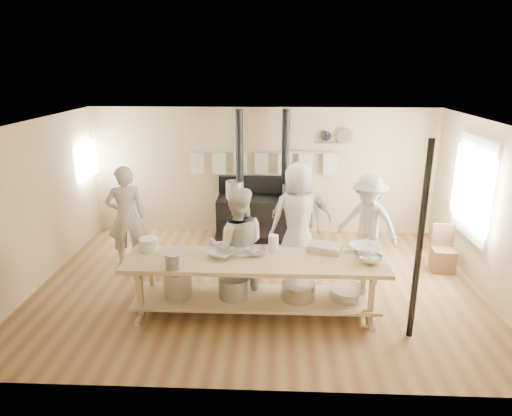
# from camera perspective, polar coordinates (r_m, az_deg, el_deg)

# --- Properties ---
(ground) EXTENTS (7.00, 7.00, 0.00)m
(ground) POSITION_cam_1_polar(r_m,az_deg,el_deg) (7.49, 0.25, -9.56)
(ground) COLOR brown
(ground) RESTS_ON ground
(room_shell) EXTENTS (7.00, 7.00, 7.00)m
(room_shell) POSITION_cam_1_polar(r_m,az_deg,el_deg) (6.90, 0.27, 2.52)
(room_shell) COLOR tan
(room_shell) RESTS_ON ground
(window_right) EXTENTS (0.09, 1.50, 1.65)m
(window_right) POSITION_cam_1_polar(r_m,az_deg,el_deg) (8.16, 25.61, 2.25)
(window_right) COLOR beige
(window_right) RESTS_ON ground
(left_opening) EXTENTS (0.00, 0.90, 0.90)m
(left_opening) POSITION_cam_1_polar(r_m,az_deg,el_deg) (9.59, -20.39, 5.57)
(left_opening) COLOR white
(left_opening) RESTS_ON ground
(stove) EXTENTS (1.90, 0.75, 2.60)m
(stove) POSITION_cam_1_polar(r_m,az_deg,el_deg) (9.24, 0.74, -0.67)
(stove) COLOR black
(stove) RESTS_ON ground
(towel_rail) EXTENTS (3.00, 0.04, 0.47)m
(towel_rail) POSITION_cam_1_polar(r_m,az_deg,el_deg) (9.25, 0.86, 5.99)
(towel_rail) COLOR tan
(towel_rail) RESTS_ON ground
(back_wall_shelf) EXTENTS (0.63, 0.14, 0.32)m
(back_wall_shelf) POSITION_cam_1_polar(r_m,az_deg,el_deg) (9.28, 10.06, 8.56)
(back_wall_shelf) COLOR tan
(back_wall_shelf) RESTS_ON ground
(prep_table) EXTENTS (3.60, 0.90, 0.85)m
(prep_table) POSITION_cam_1_polar(r_m,az_deg,el_deg) (6.45, -0.14, -9.09)
(prep_table) COLOR tan
(prep_table) RESTS_ON ground
(support_post) EXTENTS (0.08, 0.08, 2.60)m
(support_post) POSITION_cam_1_polar(r_m,az_deg,el_deg) (5.99, 19.78, -4.21)
(support_post) COLOR black
(support_post) RESTS_ON ground
(cook_far_left) EXTENTS (0.76, 0.62, 1.80)m
(cook_far_left) POSITION_cam_1_polar(r_m,az_deg,el_deg) (8.17, -15.91, -1.05)
(cook_far_left) COLOR beige
(cook_far_left) RESTS_ON ground
(cook_left) EXTENTS (0.93, 0.76, 1.77)m
(cook_left) POSITION_cam_1_polar(r_m,az_deg,el_deg) (6.65, -2.35, -4.78)
(cook_left) COLOR beige
(cook_left) RESTS_ON ground
(cook_center) EXTENTS (1.04, 0.82, 1.88)m
(cook_center) POSITION_cam_1_polar(r_m,az_deg,el_deg) (7.70, 5.23, -1.25)
(cook_center) COLOR beige
(cook_center) RESTS_ON ground
(cook_right) EXTENTS (1.12, 0.69, 1.78)m
(cook_right) POSITION_cam_1_polar(r_m,az_deg,el_deg) (7.92, 5.69, -1.09)
(cook_right) COLOR beige
(cook_right) RESTS_ON ground
(cook_by_window) EXTENTS (1.24, 1.11, 1.67)m
(cook_by_window) POSITION_cam_1_polar(r_m,az_deg,el_deg) (7.99, 13.79, -1.79)
(cook_by_window) COLOR beige
(cook_by_window) RESTS_ON ground
(chair) EXTENTS (0.40, 0.40, 0.80)m
(chair) POSITION_cam_1_polar(r_m,az_deg,el_deg) (8.51, 22.29, -5.76)
(chair) COLOR #513720
(chair) RESTS_ON ground
(bowl_white_a) EXTENTS (0.48, 0.48, 0.09)m
(bowl_white_a) POSITION_cam_1_polar(r_m,az_deg,el_deg) (6.39, -4.38, -5.70)
(bowl_white_a) COLOR white
(bowl_white_a) RESTS_ON prep_table
(bowl_steel_a) EXTENTS (0.40, 0.40, 0.09)m
(bowl_steel_a) POSITION_cam_1_polar(r_m,az_deg,el_deg) (6.43, 0.00, -5.52)
(bowl_steel_a) COLOR silver
(bowl_steel_a) RESTS_ON prep_table
(bowl_white_b) EXTENTS (0.53, 0.53, 0.10)m
(bowl_white_b) POSITION_cam_1_polar(r_m,az_deg,el_deg) (6.71, 13.46, -4.93)
(bowl_white_b) COLOR white
(bowl_white_b) RESTS_ON prep_table
(bowl_steel_b) EXTENTS (0.36, 0.36, 0.10)m
(bowl_steel_b) POSITION_cam_1_polar(r_m,az_deg,el_deg) (6.38, 14.05, -6.19)
(bowl_steel_b) COLOR silver
(bowl_steel_b) RESTS_ON prep_table
(roasting_pan) EXTENTS (0.53, 0.44, 0.10)m
(roasting_pan) POSITION_cam_1_polar(r_m,az_deg,el_deg) (6.63, 8.60, -4.94)
(roasting_pan) COLOR #B2B2B7
(roasting_pan) RESTS_ON prep_table
(mixing_bowl_large) EXTENTS (0.50, 0.50, 0.13)m
(mixing_bowl_large) POSITION_cam_1_polar(r_m,az_deg,el_deg) (6.58, -2.01, -4.76)
(mixing_bowl_large) COLOR silver
(mixing_bowl_large) RESTS_ON prep_table
(bucket_galv) EXTENTS (0.27, 0.27, 0.21)m
(bucket_galv) POSITION_cam_1_polar(r_m,az_deg,el_deg) (6.10, -10.23, -6.52)
(bucket_galv) COLOR gray
(bucket_galv) RESTS_ON prep_table
(deep_bowl_enamel) EXTENTS (0.35, 0.35, 0.17)m
(deep_bowl_enamel) POSITION_cam_1_polar(r_m,az_deg,el_deg) (6.76, -13.23, -4.41)
(deep_bowl_enamel) COLOR white
(deep_bowl_enamel) RESTS_ON prep_table
(pitcher) EXTENTS (0.15, 0.15, 0.23)m
(pitcher) POSITION_cam_1_polar(r_m,az_deg,el_deg) (6.56, 2.19, -4.38)
(pitcher) COLOR white
(pitcher) RESTS_ON prep_table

